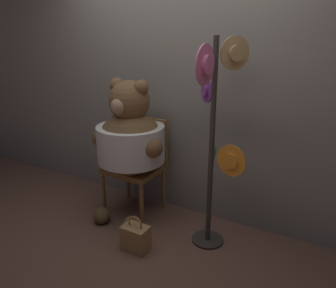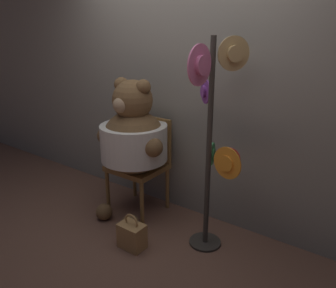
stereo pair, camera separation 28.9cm
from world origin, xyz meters
The scene contains 6 objects.
ground_plane centered at (0.00, 0.00, 0.00)m, with size 14.00×14.00×0.00m, color brown.
wall_back centered at (0.00, 0.56, 1.27)m, with size 8.00×0.10×2.55m.
chair centered at (-0.36, 0.29, 0.54)m, with size 0.52×0.47×0.97m.
teddy_bear centered at (-0.33, 0.13, 0.81)m, with size 0.78×0.69×1.39m.
hat_display_rack centered at (0.55, 0.10, 1.02)m, with size 0.49×0.56×1.76m.
handbag_on_ground centered at (0.03, -0.33, 0.12)m, with size 0.23×0.15×0.32m.
Camera 1 is at (1.46, -2.26, 1.77)m, focal length 35.00 mm.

